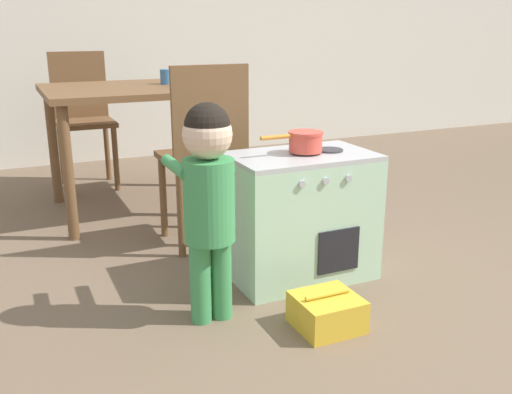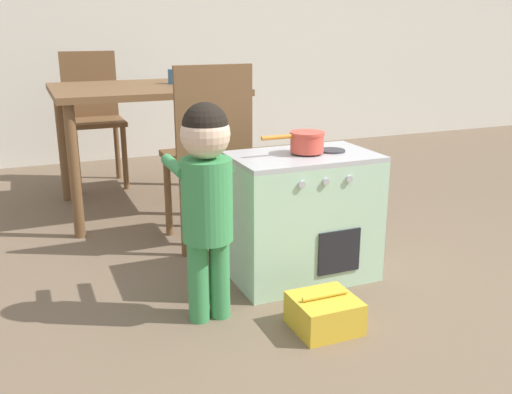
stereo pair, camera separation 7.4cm
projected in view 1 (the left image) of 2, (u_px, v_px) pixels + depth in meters
ground_plane at (429, 365)px, 1.85m from camera, size 16.00×16.00×0.00m
play_kitchen at (301, 216)px, 2.45m from camera, size 0.60×0.39×0.56m
toy_pot at (305, 140)px, 2.36m from camera, size 0.28×0.14×0.08m
child_figure at (208, 186)px, 2.01m from camera, size 0.21×0.33×0.81m
toy_basket at (327, 312)px, 2.07m from camera, size 0.23×0.22×0.14m
dining_table at (138, 104)px, 3.26m from camera, size 1.02×0.83×0.73m
dining_chair_near at (204, 152)px, 2.73m from camera, size 0.37×0.37×0.89m
dining_chair_far at (83, 116)px, 3.82m from camera, size 0.37×0.37×0.89m
cup_on_table at (166, 77)px, 3.34m from camera, size 0.07×0.07×0.09m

